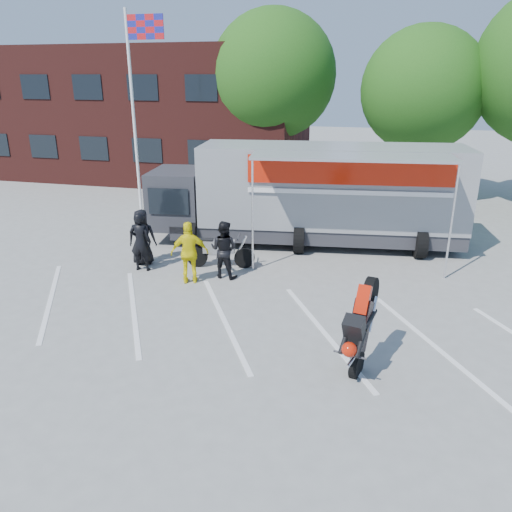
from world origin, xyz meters
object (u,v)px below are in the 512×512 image
at_px(parked_motorcycle, 221,267).
at_px(spectator_hivis, 190,253).
at_px(tree_mid, 423,90).
at_px(transporter_truck, 314,243).
at_px(spectator_leather_c, 224,249).
at_px(tree_left, 273,75).
at_px(spectator_leather_b, 141,242).
at_px(spectator_leather_a, 142,237).
at_px(flagpole, 137,89).
at_px(stunt_bike_rider, 364,359).

bearing_deg(parked_motorcycle, spectator_hivis, 150.96).
bearing_deg(tree_mid, transporter_truck, -114.80).
xyz_separation_m(transporter_truck, spectator_leather_c, (-2.10, -3.71, 0.84)).
height_order(spectator_leather_c, spectator_hivis, spectator_hivis).
bearing_deg(tree_mid, parked_motorcycle, -119.34).
bearing_deg(parked_motorcycle, tree_left, -5.41).
bearing_deg(spectator_leather_b, spectator_leather_a, -72.72).
bearing_deg(flagpole, tree_mid, 23.97).
bearing_deg(spectator_leather_a, stunt_bike_rider, 134.27).
relative_size(flagpole, transporter_truck, 0.75).
bearing_deg(spectator_hivis, transporter_truck, -144.51).
relative_size(stunt_bike_rider, spectator_leather_b, 1.13).
height_order(flagpole, tree_left, tree_left).
bearing_deg(spectator_leather_a, spectator_leather_c, 155.59).
relative_size(transporter_truck, spectator_hivis, 5.97).
bearing_deg(flagpole, spectator_leather_c, -48.66).
distance_m(tree_mid, stunt_bike_rider, 15.81).
xyz_separation_m(tree_mid, parked_motorcycle, (-5.98, -10.64, -4.94)).
distance_m(tree_left, tree_mid, 7.10).
height_order(tree_left, spectator_hivis, tree_left).
bearing_deg(spectator_leather_b, tree_left, -100.48).
height_order(flagpole, stunt_bike_rider, flagpole).
distance_m(tree_left, spectator_leather_b, 13.36).
distance_m(transporter_truck, spectator_leather_a, 5.95).
relative_size(parked_motorcycle, spectator_leather_a, 1.22).
xyz_separation_m(tree_left, transporter_truck, (3.46, -8.66, -5.57)).
xyz_separation_m(transporter_truck, spectator_hivis, (-2.90, -4.34, 0.89)).
relative_size(spectator_leather_b, spectator_leather_c, 1.06).
distance_m(flagpole, spectator_leather_a, 7.81).
height_order(transporter_truck, spectator_hivis, spectator_hivis).
relative_size(spectator_leather_b, spectator_hivis, 1.00).
distance_m(tree_left, transporter_truck, 10.86).
height_order(flagpole, spectator_leather_a, flagpole).
bearing_deg(tree_left, flagpole, -125.28).
relative_size(stunt_bike_rider, spectator_leather_a, 1.17).
distance_m(tree_left, spectator_leather_c, 13.31).
distance_m(flagpole, spectator_leather_c, 9.47).
xyz_separation_m(spectator_leather_a, spectator_hivis, (1.97, -1.05, 0.03)).
height_order(spectator_leather_b, spectator_leather_c, spectator_leather_b).
bearing_deg(flagpole, spectator_hivis, -55.53).
bearing_deg(spectator_leather_b, spectator_leather_c, 177.03).
bearing_deg(spectator_leather_c, parked_motorcycle, -57.67).
bearing_deg(spectator_leather_a, tree_mid, -143.42).
bearing_deg(spectator_leather_c, stunt_bike_rider, 146.83).
height_order(tree_mid, spectator_leather_a, tree_mid).
bearing_deg(spectator_hivis, parked_motorcycle, -129.39).
distance_m(tree_mid, spectator_leather_b, 14.66).
bearing_deg(spectator_leather_c, tree_left, -76.43).
xyz_separation_m(stunt_bike_rider, spectator_hivis, (-5.00, 2.95, 0.89)).
distance_m(transporter_truck, spectator_leather_b, 6.08).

